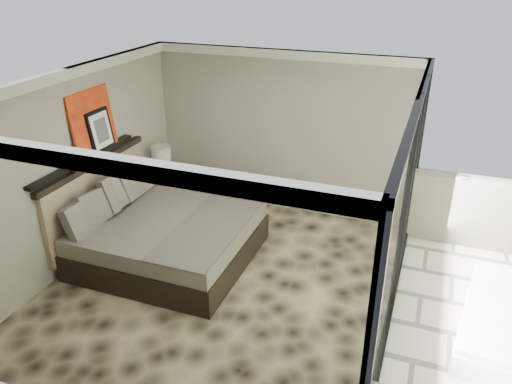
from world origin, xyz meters
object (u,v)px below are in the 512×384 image
(bed, at_px, (163,234))
(table_lamp, at_px, (161,159))
(nightstand, at_px, (162,193))
(lounger, at_px, (496,328))

(bed, height_order, table_lamp, bed)
(bed, xyz_separation_m, nightstand, (-0.85, 1.41, -0.11))
(bed, distance_m, table_lamp, 1.76)
(table_lamp, relative_size, lounger, 0.39)
(nightstand, bearing_deg, bed, -65.73)
(bed, relative_size, nightstand, 4.31)
(nightstand, bearing_deg, table_lamp, 67.75)
(bed, distance_m, nightstand, 1.65)
(nightstand, relative_size, table_lamp, 0.88)
(nightstand, xyz_separation_m, lounger, (5.43, -1.67, -0.09))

